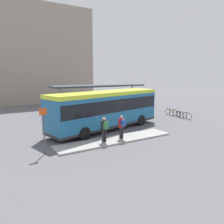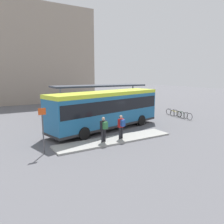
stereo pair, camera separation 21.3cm
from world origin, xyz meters
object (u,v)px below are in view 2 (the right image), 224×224
at_px(city_bus, 107,108).
at_px(bicycle_green, 182,115).
at_px(bicycle_yellow, 176,114).
at_px(platform_sign, 43,129).
at_px(potted_planter_near_shelter, 125,110).
at_px(bicycle_black, 172,112).
at_px(bicycle_white, 186,116).
at_px(pedestrian_companion, 121,125).
at_px(pedestrian_waiting, 104,128).

xyz_separation_m(city_bus, bicycle_green, (9.77, 0.21, -1.59)).
height_order(bicycle_yellow, platform_sign, platform_sign).
bearing_deg(city_bus, platform_sign, -165.43).
bearing_deg(potted_planter_near_shelter, bicycle_black, -26.85).
distance_m(bicycle_green, bicycle_yellow, 0.82).
distance_m(bicycle_yellow, platform_sign, 16.39).
relative_size(city_bus, bicycle_white, 6.18).
distance_m(bicycle_white, potted_planter_near_shelter, 6.69).
height_order(bicycle_yellow, bicycle_black, bicycle_black).
bearing_deg(city_bus, pedestrian_companion, -114.81).
height_order(bicycle_white, bicycle_green, bicycle_white).
bearing_deg(city_bus, potted_planter_near_shelter, 28.42).
bearing_deg(bicycle_green, pedestrian_companion, 113.13).
xyz_separation_m(bicycle_green, bicycle_black, (0.05, 1.59, 0.04)).
bearing_deg(bicycle_black, potted_planter_near_shelter, 57.26).
distance_m(potted_planter_near_shelter, platform_sign, 13.45).
distance_m(pedestrian_companion, bicycle_green, 11.07).
xyz_separation_m(city_bus, pedestrian_companion, (-0.68, -3.35, -0.82)).
relative_size(pedestrian_companion, bicycle_black, 0.98).
xyz_separation_m(pedestrian_waiting, bicycle_green, (11.91, 3.57, -0.78)).
distance_m(city_bus, bicycle_black, 10.11).
height_order(pedestrian_companion, bicycle_white, pedestrian_companion).
bearing_deg(bicycle_black, bicycle_white, 163.79).
bearing_deg(bicycle_yellow, bicycle_black, -20.44).
height_order(pedestrian_companion, bicycle_black, pedestrian_companion).
bearing_deg(bicycle_white, bicycle_green, -22.13).
height_order(bicycle_green, potted_planter_near_shelter, potted_planter_near_shelter).
relative_size(city_bus, pedestrian_companion, 6.45).
distance_m(pedestrian_companion, bicycle_black, 11.72).
distance_m(city_bus, pedestrian_companion, 3.51).
height_order(city_bus, pedestrian_companion, city_bus).
bearing_deg(platform_sign, bicycle_black, 17.57).
xyz_separation_m(city_bus, platform_sign, (-6.21, -3.28, -0.37)).
relative_size(bicycle_green, platform_sign, 0.55).
distance_m(pedestrian_waiting, bicycle_green, 12.46).
height_order(potted_planter_near_shelter, platform_sign, platform_sign).
height_order(city_bus, pedestrian_waiting, city_bus).
bearing_deg(platform_sign, city_bus, 27.83).
height_order(city_bus, platform_sign, city_bus).
relative_size(pedestrian_waiting, potted_planter_near_shelter, 1.28).
distance_m(pedestrian_companion, potted_planter_near_shelter, 9.46).
bearing_deg(pedestrian_waiting, bicycle_yellow, -77.12).
bearing_deg(pedestrian_companion, bicycle_green, -79.67).
distance_m(pedestrian_waiting, potted_planter_near_shelter, 10.39).
relative_size(bicycle_white, bicycle_yellow, 1.10).
bearing_deg(bicycle_yellow, bicycle_white, 172.30).
bearing_deg(pedestrian_waiting, pedestrian_companion, -97.02).
bearing_deg(pedestrian_waiting, bicycle_green, -80.90).
bearing_deg(potted_planter_near_shelter, bicycle_yellow, -35.13).
height_order(bicycle_black, platform_sign, platform_sign).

